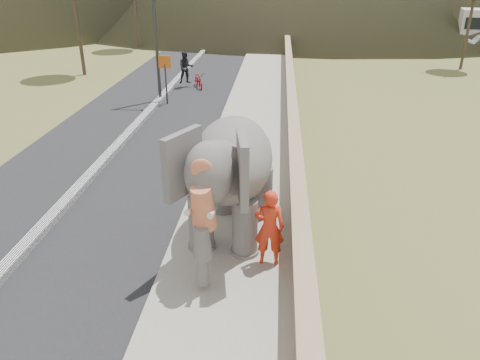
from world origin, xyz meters
name	(u,v)px	position (x,y,z in m)	size (l,w,h in m)	color
road	(112,154)	(-5.00, 10.00, 0.01)	(7.00, 120.00, 0.03)	black
median	(112,152)	(-5.00, 10.00, 0.11)	(0.35, 120.00, 0.22)	black
walkway	(247,157)	(0.00, 10.00, 0.07)	(3.00, 120.00, 0.15)	#9E9687
parapet	(293,146)	(1.65, 10.00, 0.55)	(0.30, 120.00, 1.10)	tan
lamppost	(160,0)	(-4.69, 17.58, 4.87)	(1.76, 0.36, 8.00)	#333339
signboard	(165,71)	(-4.50, 16.97, 1.64)	(0.60, 0.08, 2.40)	#2D2D33
elephant_and_man	(233,176)	(0.02, 4.75, 1.69)	(2.79, 4.56, 3.10)	slate
motorcyclist	(192,74)	(-3.83, 20.50, 0.81)	(1.81, 1.83, 2.03)	maroon
trees	(270,8)	(0.36, 26.68, 3.86)	(48.14, 45.05, 8.79)	#473828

